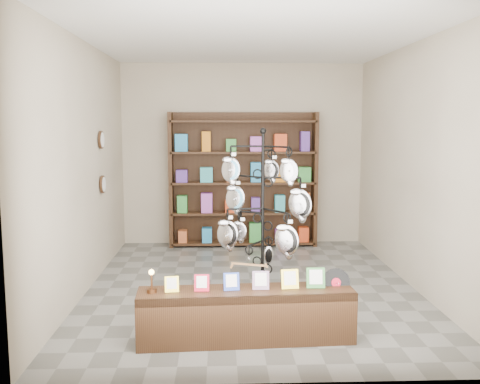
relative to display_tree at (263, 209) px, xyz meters
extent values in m
plane|color=slate|center=(-0.06, 1.00, -1.14)|extent=(5.00, 5.00, 0.00)
plane|color=#BEB299|center=(-0.06, 3.50, 0.36)|extent=(4.00, 0.00, 4.00)
plane|color=#BEB299|center=(-0.06, -1.50, 0.36)|extent=(4.00, 0.00, 4.00)
plane|color=#BEB299|center=(-2.06, 1.00, 0.36)|extent=(0.00, 5.00, 5.00)
plane|color=#BEB299|center=(1.94, 1.00, 0.36)|extent=(0.00, 5.00, 5.00)
plane|color=white|center=(-0.06, 1.00, 1.86)|extent=(5.00, 5.00, 0.00)
cylinder|color=black|center=(0.00, 0.00, -1.13)|extent=(0.53, 0.53, 0.03)
cylinder|color=black|center=(0.00, 0.00, -0.18)|extent=(0.04, 0.04, 1.93)
sphere|color=black|center=(0.00, 0.00, 0.80)|extent=(0.06, 0.06, 0.06)
ellipsoid|color=silver|center=(0.08, 0.18, -0.54)|extent=(0.11, 0.07, 0.20)
cube|color=#B97F4D|center=(-0.15, -0.23, -0.53)|extent=(0.35, 0.13, 0.04)
cube|color=black|center=(-0.20, -0.66, -0.90)|extent=(2.02, 0.52, 0.49)
cube|color=gold|center=(-0.88, -0.70, -0.58)|extent=(0.13, 0.05, 0.15)
cube|color=red|center=(-0.61, -0.68, -0.57)|extent=(0.14, 0.06, 0.15)
cube|color=#263FA5|center=(-0.34, -0.67, -0.57)|extent=(0.15, 0.06, 0.16)
cube|color=#E54C33|center=(-0.07, -0.65, -0.56)|extent=(0.16, 0.06, 0.17)
cube|color=gold|center=(0.20, -0.64, -0.56)|extent=(0.17, 0.06, 0.18)
cube|color=#337233|center=(0.45, -0.62, -0.56)|extent=(0.18, 0.07, 0.19)
cylinder|color=black|center=(0.66, -0.57, -0.62)|extent=(0.28, 0.08, 0.27)
cylinder|color=red|center=(0.66, -0.57, -0.62)|extent=(0.09, 0.03, 0.09)
cylinder|color=#4E2C16|center=(-1.07, -0.71, -0.63)|extent=(0.09, 0.09, 0.04)
cylinder|color=#4E2C16|center=(-1.07, -0.71, -0.55)|extent=(0.02, 0.02, 0.13)
sphere|color=#FFBF59|center=(-1.07, -0.71, -0.46)|extent=(0.05, 0.05, 0.05)
cube|color=black|center=(-0.06, 3.44, -0.04)|extent=(2.40, 0.04, 2.20)
cube|color=black|center=(-1.24, 3.28, -0.04)|extent=(0.06, 0.36, 2.20)
cube|color=black|center=(1.12, 3.28, -0.04)|extent=(0.06, 0.36, 2.20)
cube|color=black|center=(-0.06, 3.28, -1.09)|extent=(2.36, 0.36, 0.04)
cube|color=black|center=(-0.06, 3.28, -0.59)|extent=(2.36, 0.36, 0.03)
cube|color=black|center=(-0.06, 3.28, -0.09)|extent=(2.36, 0.36, 0.04)
cube|color=black|center=(-0.06, 3.28, 0.41)|extent=(2.36, 0.36, 0.04)
cube|color=black|center=(-0.06, 3.28, 0.91)|extent=(2.36, 0.36, 0.04)
cylinder|color=black|center=(-2.03, 1.80, 0.66)|extent=(0.03, 0.24, 0.24)
cylinder|color=black|center=(-2.03, 1.80, 0.06)|extent=(0.03, 0.24, 0.24)
camera|label=1|loc=(-0.44, -5.44, 0.88)|focal=40.00mm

